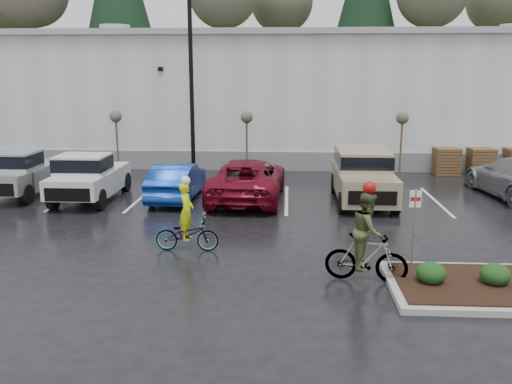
# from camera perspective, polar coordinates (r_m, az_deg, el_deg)

# --- Properties ---
(ground) EXTENTS (120.00, 120.00, 0.00)m
(ground) POSITION_cam_1_polar(r_m,az_deg,el_deg) (14.43, 1.10, -8.26)
(ground) COLOR black
(ground) RESTS_ON ground
(warehouse) EXTENTS (60.50, 15.50, 7.20)m
(warehouse) POSITION_cam_1_polar(r_m,az_deg,el_deg) (35.48, 2.58, 10.30)
(warehouse) COLOR silver
(warehouse) RESTS_ON ground
(wooded_ridge) EXTENTS (80.00, 25.00, 6.00)m
(wooded_ridge) POSITION_cam_1_polar(r_m,az_deg,el_deg) (58.50, 2.93, 10.64)
(wooded_ridge) COLOR #1F3616
(wooded_ridge) RESTS_ON ground
(lamppost) EXTENTS (0.50, 1.00, 9.22)m
(lamppost) POSITION_cam_1_polar(r_m,az_deg,el_deg) (25.86, -6.88, 13.82)
(lamppost) COLOR black
(lamppost) RESTS_ON ground
(sapling_west) EXTENTS (0.60, 0.60, 3.20)m
(sapling_west) POSITION_cam_1_polar(r_m,az_deg,el_deg) (27.90, -14.53, 7.34)
(sapling_west) COLOR #48281C
(sapling_west) RESTS_ON ground
(sapling_mid) EXTENTS (0.60, 0.60, 3.20)m
(sapling_mid) POSITION_cam_1_polar(r_m,az_deg,el_deg) (26.64, -0.99, 7.51)
(sapling_mid) COLOR #48281C
(sapling_mid) RESTS_ON ground
(sapling_east) EXTENTS (0.60, 0.60, 3.20)m
(sapling_east) POSITION_cam_1_polar(r_m,az_deg,el_deg) (27.12, 15.15, 7.16)
(sapling_east) COLOR #48281C
(sapling_east) RESTS_ON ground
(pallet_stack_a) EXTENTS (1.20, 1.20, 1.35)m
(pallet_stack_a) POSITION_cam_1_polar(r_m,az_deg,el_deg) (28.94, 19.37, 3.11)
(pallet_stack_a) COLOR #48281C
(pallet_stack_a) RESTS_ON ground
(pallet_stack_b) EXTENTS (1.20, 1.20, 1.35)m
(pallet_stack_b) POSITION_cam_1_polar(r_m,az_deg,el_deg) (29.46, 22.56, 3.01)
(pallet_stack_b) COLOR #48281C
(pallet_stack_b) RESTS_ON ground
(shrub_a) EXTENTS (0.70, 0.70, 0.52)m
(shrub_a) POSITION_cam_1_polar(r_m,az_deg,el_deg) (13.78, 17.96, -8.11)
(shrub_a) COLOR #123311
(shrub_a) RESTS_ON curb_island
(shrub_b) EXTENTS (0.70, 0.70, 0.52)m
(shrub_b) POSITION_cam_1_polar(r_m,az_deg,el_deg) (14.23, 23.87, -7.93)
(shrub_b) COLOR #123311
(shrub_b) RESTS_ON curb_island
(fire_lane_sign) EXTENTS (0.30, 0.05, 2.20)m
(fire_lane_sign) POSITION_cam_1_polar(r_m,az_deg,el_deg) (14.54, 16.31, -2.79)
(fire_lane_sign) COLOR gray
(fire_lane_sign) RESTS_ON ground
(pickup_silver) EXTENTS (2.10, 5.20, 1.96)m
(pickup_silver) POSITION_cam_1_polar(r_m,az_deg,el_deg) (24.87, -23.21, 2.02)
(pickup_silver) COLOR #AEAFB6
(pickup_silver) RESTS_ON ground
(pickup_white) EXTENTS (2.10, 5.20, 1.96)m
(pickup_white) POSITION_cam_1_polar(r_m,az_deg,el_deg) (23.02, -16.87, 1.72)
(pickup_white) COLOR beige
(pickup_white) RESTS_ON ground
(car_blue) EXTENTS (1.70, 4.60, 1.50)m
(car_blue) POSITION_cam_1_polar(r_m,az_deg,el_deg) (22.21, -8.32, 1.15)
(car_blue) COLOR navy
(car_blue) RESTS_ON ground
(car_red) EXTENTS (3.04, 6.12, 1.67)m
(car_red) POSITION_cam_1_polar(r_m,az_deg,el_deg) (21.92, -0.88, 1.35)
(car_red) COLOR maroon
(car_red) RESTS_ON ground
(suv_tan) EXTENTS (2.20, 5.10, 2.06)m
(suv_tan) POSITION_cam_1_polar(r_m,az_deg,el_deg) (21.89, 11.23, 1.61)
(suv_tan) COLOR gray
(suv_tan) RESTS_ON ground
(cyclist_hivis) EXTENTS (1.83, 0.65, 2.22)m
(cyclist_hivis) POSITION_cam_1_polar(r_m,az_deg,el_deg) (15.88, -7.29, -3.74)
(cyclist_hivis) COLOR #3F3F44
(cyclist_hivis) RESTS_ON ground
(cyclist_olive) EXTENTS (2.04, 1.02, 2.55)m
(cyclist_olive) POSITION_cam_1_polar(r_m,az_deg,el_deg) (13.71, 11.58, -5.60)
(cyclist_olive) COLOR #3F3F44
(cyclist_olive) RESTS_ON ground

